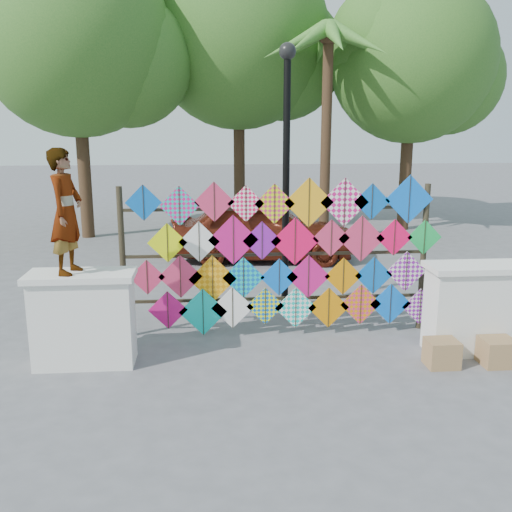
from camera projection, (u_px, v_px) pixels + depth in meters
name	position (u px, v px, depth m)	size (l,w,h in m)	color
ground	(282.00, 352.00, 8.15)	(80.00, 80.00, 0.00)	slate
parapet_left	(84.00, 318.00, 7.59)	(1.40, 0.65, 1.28)	white
parapet_right	(474.00, 308.00, 8.02)	(1.40, 0.65, 1.28)	white
kite_rack	(284.00, 257.00, 8.59)	(4.87, 0.24, 2.44)	#2D2619
tree_west	(80.00, 41.00, 15.35)	(5.85, 5.20, 8.01)	#47351E
tree_mid	(242.00, 38.00, 17.57)	(6.30, 5.60, 8.61)	#47351E
tree_east	(415.00, 61.00, 16.70)	(5.40, 4.80, 7.42)	#47351E
palm_tree	(328.00, 55.00, 14.98)	(3.62, 3.62, 5.83)	#47351E
vendor_woman	(66.00, 212.00, 7.26)	(0.59, 0.39, 1.61)	#99999E
sedan	(263.00, 229.00, 13.58)	(1.74, 4.33, 1.48)	#5C1D0F
lamppost	(286.00, 154.00, 9.51)	(0.28, 0.28, 4.46)	black
cardboard_box_near	(442.00, 353.00, 7.63)	(0.41, 0.37, 0.37)	olive
cardboard_box_far	(497.00, 352.00, 7.67)	(0.43, 0.40, 0.36)	olive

